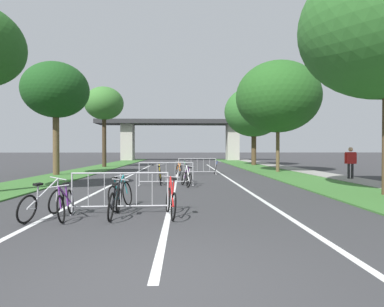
% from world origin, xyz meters
% --- Properties ---
extents(ground_plane, '(300.00, 300.00, 0.00)m').
position_xyz_m(ground_plane, '(0.00, 0.00, 0.00)').
color(ground_plane, '#333335').
extents(grass_verge_left, '(3.02, 51.81, 0.05)m').
position_xyz_m(grass_verge_left, '(-6.79, 21.19, 0.03)').
color(grass_verge_left, '#386B2D').
rests_on(grass_verge_left, ground).
extents(grass_verge_right, '(3.02, 51.81, 0.05)m').
position_xyz_m(grass_verge_right, '(6.79, 21.19, 0.03)').
color(grass_verge_right, '#386B2D').
rests_on(grass_verge_right, ground).
extents(sidewalk_path_right, '(1.74, 51.81, 0.08)m').
position_xyz_m(sidewalk_path_right, '(9.17, 21.19, 0.04)').
color(sidewalk_path_right, gray).
rests_on(sidewalk_path_right, ground).
extents(lane_stripe_center, '(0.14, 29.97, 0.01)m').
position_xyz_m(lane_stripe_center, '(0.00, 14.99, 0.00)').
color(lane_stripe_center, silver).
rests_on(lane_stripe_center, ground).
extents(lane_stripe_right_lane, '(0.14, 29.97, 0.01)m').
position_xyz_m(lane_stripe_right_lane, '(2.90, 14.99, 0.00)').
color(lane_stripe_right_lane, silver).
rests_on(lane_stripe_right_lane, ground).
extents(lane_stripe_left_lane, '(0.14, 29.97, 0.01)m').
position_xyz_m(lane_stripe_left_lane, '(-2.90, 14.99, 0.00)').
color(lane_stripe_left_lane, silver).
rests_on(lane_stripe_left_lane, ground).
extents(overpass_bridge, '(23.99, 4.34, 5.85)m').
position_xyz_m(overpass_bridge, '(0.00, 42.81, 4.37)').
color(overpass_bridge, '#2D2D30').
rests_on(overpass_bridge, ground).
extents(tree_left_pine_near, '(4.03, 4.03, 7.02)m').
position_xyz_m(tree_left_pine_near, '(-7.50, 16.24, 5.27)').
color(tree_left_pine_near, brown).
rests_on(tree_left_pine_near, ground).
extents(tree_left_pine_far, '(3.45, 3.45, 7.21)m').
position_xyz_m(tree_left_pine_far, '(-6.68, 25.02, 5.68)').
color(tree_left_pine_far, '#3D2D1E').
rests_on(tree_left_pine_far, ground).
extents(tree_right_maple_mid, '(5.89, 5.89, 7.82)m').
position_xyz_m(tree_right_maple_mid, '(7.06, 18.57, 5.32)').
color(tree_right_maple_mid, brown).
rests_on(tree_right_maple_mid, ground).
extents(tree_right_oak_mid, '(5.88, 5.88, 7.89)m').
position_xyz_m(tree_right_oak_mid, '(7.48, 28.03, 5.37)').
color(tree_right_oak_mid, '#4C3823').
rests_on(tree_right_oak_mid, ground).
extents(crowd_barrier_nearest, '(2.50, 0.56, 1.05)m').
position_xyz_m(crowd_barrier_nearest, '(-1.24, 4.38, 0.52)').
color(crowd_barrier_nearest, '#ADADB2').
rests_on(crowd_barrier_nearest, ground).
extents(crowd_barrier_second, '(2.49, 0.48, 1.05)m').
position_xyz_m(crowd_barrier_second, '(-0.39, 10.62, 0.52)').
color(crowd_barrier_second, '#ADADB2').
rests_on(crowd_barrier_second, ground).
extents(crowd_barrier_third, '(2.49, 0.48, 1.05)m').
position_xyz_m(crowd_barrier_third, '(1.29, 16.86, 0.52)').
color(crowd_barrier_third, '#ADADB2').
rests_on(crowd_barrier_third, ground).
extents(bicycle_purple_0, '(0.58, 1.62, 0.92)m').
position_xyz_m(bicycle_purple_0, '(0.50, 11.19, 0.35)').
color(bicycle_purple_0, black).
rests_on(bicycle_purple_0, ground).
extents(bicycle_teal_1, '(0.52, 1.72, 0.94)m').
position_xyz_m(bicycle_teal_1, '(-1.35, 4.99, 0.39)').
color(bicycle_teal_1, black).
rests_on(bicycle_teal_1, ground).
extents(bicycle_orange_2, '(0.49, 1.72, 0.88)m').
position_xyz_m(bicycle_orange_2, '(0.09, 16.38, 0.36)').
color(bicycle_orange_2, black).
rests_on(bicycle_orange_2, ground).
extents(bicycle_blue_3, '(0.51, 1.63, 0.93)m').
position_xyz_m(bicycle_blue_3, '(2.56, 17.39, 0.37)').
color(bicycle_blue_3, black).
rests_on(bicycle_blue_3, ground).
extents(bicycle_yellow_4, '(0.51, 1.74, 0.94)m').
position_xyz_m(bicycle_yellow_4, '(-0.69, 11.10, 0.38)').
color(bicycle_yellow_4, black).
rests_on(bicycle_yellow_4, ground).
extents(bicycle_red_5, '(0.46, 1.64, 0.97)m').
position_xyz_m(bicycle_red_5, '(0.07, 3.97, 0.37)').
color(bicycle_red_5, black).
rests_on(bicycle_red_5, ground).
extents(bicycle_black_6, '(0.42, 1.69, 0.89)m').
position_xyz_m(bicycle_black_6, '(-1.27, 3.93, 0.37)').
color(bicycle_black_6, black).
rests_on(bicycle_black_6, ground).
extents(bicycle_silver_7, '(0.67, 1.70, 0.96)m').
position_xyz_m(bicycle_silver_7, '(-2.94, 3.79, 0.36)').
color(bicycle_silver_7, black).
rests_on(bicycle_silver_7, ground).
extents(bicycle_white_8, '(0.56, 1.61, 0.97)m').
position_xyz_m(bicycle_white_8, '(0.52, 10.22, 0.35)').
color(bicycle_white_8, black).
rests_on(bicycle_white_8, ground).
extents(bicycle_green_9, '(0.53, 1.68, 0.91)m').
position_xyz_m(bicycle_green_9, '(0.56, 17.33, 0.37)').
color(bicycle_green_9, black).
rests_on(bicycle_green_9, ground).
extents(bicycle_purple_10, '(0.44, 1.61, 0.86)m').
position_xyz_m(bicycle_purple_10, '(-2.41, 3.80, 0.35)').
color(bicycle_purple_10, black).
rests_on(bicycle_purple_10, ground).
extents(pedestrian_strolling, '(0.63, 0.32, 1.75)m').
position_xyz_m(pedestrian_strolling, '(9.28, 12.92, 1.06)').
color(pedestrian_strolling, '#262628').
rests_on(pedestrian_strolling, ground).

